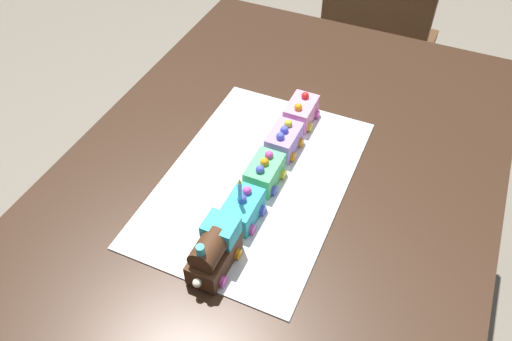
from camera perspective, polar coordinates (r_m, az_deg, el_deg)
name	(u,v)px	position (r m, az deg, el deg)	size (l,w,h in m)	color
ground_plane	(273,319)	(1.81, 1.92, -16.24)	(8.00, 8.00, 0.00)	gray
dining_table	(279,197)	(1.29, 2.61, -3.01)	(1.40, 1.00, 0.74)	#382316
chair	(376,47)	(2.17, 13.27, 13.30)	(0.42, 0.42, 0.86)	brown
cake_board	(256,180)	(1.18, 0.00, -1.08)	(0.60, 0.40, 0.00)	silver
cake_locomotive	(214,250)	(1.00, -4.74, -8.88)	(0.14, 0.08, 0.12)	#472816
cake_car_hopper_turquoise	(242,209)	(1.08, -1.53, -4.32)	(0.10, 0.08, 0.07)	#38B7C6
cake_car_tanker_mint_green	(264,172)	(1.15, 0.95, -0.19)	(0.10, 0.08, 0.07)	#59CC7A
cake_car_gondola_lavender	(284,140)	(1.23, 3.13, 3.44)	(0.10, 0.08, 0.07)	#AD84E0
cake_car_flatbed_bubblegum	(301,112)	(1.32, 5.06, 6.58)	(0.10, 0.08, 0.07)	pink
birthday_candle	(240,189)	(1.02, -1.82, -2.12)	(0.01, 0.01, 0.06)	#4CA5E5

